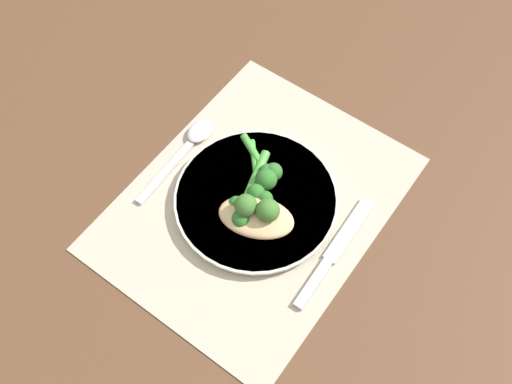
% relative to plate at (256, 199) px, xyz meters
% --- Properties ---
extents(ground_plane, '(3.00, 3.00, 0.00)m').
position_rel_plate_xyz_m(ground_plane, '(0.00, 0.00, -0.01)').
color(ground_plane, brown).
extents(placemat, '(0.44, 0.34, 0.00)m').
position_rel_plate_xyz_m(placemat, '(0.00, 0.00, -0.01)').
color(placemat, '#B2A893').
rests_on(placemat, ground_plane).
extents(plate, '(0.24, 0.24, 0.01)m').
position_rel_plate_xyz_m(plate, '(0.00, 0.00, 0.00)').
color(plate, silver).
rests_on(plate, placemat).
extents(chicken_fillet, '(0.10, 0.12, 0.02)m').
position_rel_plate_xyz_m(chicken_fillet, '(0.03, 0.02, 0.02)').
color(chicken_fillet, tan).
rests_on(chicken_fillet, plate).
extents(pesto_dollop_primary, '(0.03, 0.03, 0.03)m').
position_rel_plate_xyz_m(pesto_dollop_primary, '(0.03, 0.01, 0.04)').
color(pesto_dollop_primary, '#3D702D').
rests_on(pesto_dollop_primary, chicken_fillet).
extents(pesto_dollop_secondary, '(0.03, 0.03, 0.03)m').
position_rel_plate_xyz_m(pesto_dollop_secondary, '(0.02, 0.04, 0.04)').
color(pesto_dollop_secondary, '#3D702D').
rests_on(pesto_dollop_secondary, chicken_fillet).
extents(broccoli_stalk_right, '(0.10, 0.05, 0.03)m').
position_rel_plate_xyz_m(broccoli_stalk_right, '(0.03, 0.01, 0.02)').
color(broccoli_stalk_right, green).
rests_on(broccoli_stalk_right, plate).
extents(broccoli_stalk_left, '(0.11, 0.06, 0.02)m').
position_rel_plate_xyz_m(broccoli_stalk_left, '(0.01, -0.01, 0.02)').
color(broccoli_stalk_left, green).
rests_on(broccoli_stalk_left, plate).
extents(broccoli_stalk_rear, '(0.10, 0.09, 0.03)m').
position_rel_plate_xyz_m(broccoli_stalk_rear, '(-0.01, 0.00, 0.02)').
color(broccoli_stalk_rear, green).
rests_on(broccoli_stalk_rear, plate).
extents(broccoli_stalk_front, '(0.07, 0.10, 0.03)m').
position_rel_plate_xyz_m(broccoli_stalk_front, '(-0.04, -0.01, 0.02)').
color(broccoli_stalk_front, green).
rests_on(broccoli_stalk_front, plate).
extents(knife, '(0.19, 0.02, 0.01)m').
position_rel_plate_xyz_m(knife, '(0.00, 0.14, -0.01)').
color(knife, silver).
rests_on(knife, placemat).
extents(spoon, '(0.18, 0.04, 0.01)m').
position_rel_plate_xyz_m(spoon, '(-0.03, -0.14, -0.00)').
color(spoon, silver).
rests_on(spoon, placemat).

